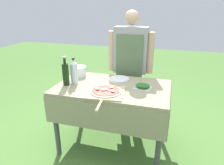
{
  "coord_description": "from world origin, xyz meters",
  "views": [
    {
      "loc": [
        0.55,
        -1.88,
        1.55
      ],
      "look_at": [
        -0.01,
        0.0,
        0.8
      ],
      "focal_mm": 32.0,
      "sensor_mm": 36.0,
      "label": 1
    }
  ],
  "objects_px": {
    "water_bottle": "(74,71)",
    "mixing_tub": "(79,71)",
    "oil_bottle": "(66,74)",
    "herb_container": "(143,86)",
    "person_cook": "(130,61)",
    "prep_table": "(112,96)",
    "pizza_on_peel": "(106,92)",
    "plate_stack": "(119,79)"
  },
  "relations": [
    {
      "from": "water_bottle",
      "to": "person_cook",
      "type": "bearing_deg",
      "value": 49.44
    },
    {
      "from": "person_cook",
      "to": "oil_bottle",
      "type": "distance_m",
      "value": 0.87
    },
    {
      "from": "person_cook",
      "to": "plate_stack",
      "type": "distance_m",
      "value": 0.38
    },
    {
      "from": "prep_table",
      "to": "mixing_tub",
      "type": "height_order",
      "value": "mixing_tub"
    },
    {
      "from": "oil_bottle",
      "to": "mixing_tub",
      "type": "distance_m",
      "value": 0.32
    },
    {
      "from": "person_cook",
      "to": "water_bottle",
      "type": "relative_size",
      "value": 5.37
    },
    {
      "from": "person_cook",
      "to": "prep_table",
      "type": "bearing_deg",
      "value": 81.09
    },
    {
      "from": "herb_container",
      "to": "pizza_on_peel",
      "type": "bearing_deg",
      "value": -144.7
    },
    {
      "from": "herb_container",
      "to": "water_bottle",
      "type": "bearing_deg",
      "value": -175.03
    },
    {
      "from": "pizza_on_peel",
      "to": "oil_bottle",
      "type": "distance_m",
      "value": 0.49
    },
    {
      "from": "oil_bottle",
      "to": "herb_container",
      "type": "height_order",
      "value": "oil_bottle"
    },
    {
      "from": "mixing_tub",
      "to": "plate_stack",
      "type": "xyz_separation_m",
      "value": [
        0.5,
        -0.01,
        -0.05
      ]
    },
    {
      "from": "pizza_on_peel",
      "to": "herb_container",
      "type": "height_order",
      "value": "same"
    },
    {
      "from": "water_bottle",
      "to": "mixing_tub",
      "type": "relative_size",
      "value": 1.65
    },
    {
      "from": "prep_table",
      "to": "pizza_on_peel",
      "type": "relative_size",
      "value": 2.07
    },
    {
      "from": "person_cook",
      "to": "mixing_tub",
      "type": "bearing_deg",
      "value": 30.47
    },
    {
      "from": "pizza_on_peel",
      "to": "oil_bottle",
      "type": "xyz_separation_m",
      "value": [
        -0.47,
        0.09,
        0.11
      ]
    },
    {
      "from": "prep_table",
      "to": "oil_bottle",
      "type": "distance_m",
      "value": 0.55
    },
    {
      "from": "person_cook",
      "to": "water_bottle",
      "type": "bearing_deg",
      "value": 48.37
    },
    {
      "from": "herb_container",
      "to": "person_cook",
      "type": "bearing_deg",
      "value": 114.58
    },
    {
      "from": "person_cook",
      "to": "oil_bottle",
      "type": "relative_size",
      "value": 4.88
    },
    {
      "from": "prep_table",
      "to": "plate_stack",
      "type": "bearing_deg",
      "value": 84.27
    },
    {
      "from": "prep_table",
      "to": "person_cook",
      "type": "bearing_deg",
      "value": 82.16
    },
    {
      "from": "mixing_tub",
      "to": "plate_stack",
      "type": "bearing_deg",
      "value": -1.65
    },
    {
      "from": "prep_table",
      "to": "herb_container",
      "type": "bearing_deg",
      "value": 6.35
    },
    {
      "from": "plate_stack",
      "to": "prep_table",
      "type": "bearing_deg",
      "value": -95.73
    },
    {
      "from": "prep_table",
      "to": "plate_stack",
      "type": "distance_m",
      "value": 0.23
    },
    {
      "from": "oil_bottle",
      "to": "plate_stack",
      "type": "distance_m",
      "value": 0.6
    },
    {
      "from": "prep_table",
      "to": "pizza_on_peel",
      "type": "xyz_separation_m",
      "value": [
        -0.01,
        -0.2,
        0.13
      ]
    },
    {
      "from": "water_bottle",
      "to": "mixing_tub",
      "type": "bearing_deg",
      "value": 103.11
    },
    {
      "from": "water_bottle",
      "to": "herb_container",
      "type": "relative_size",
      "value": 1.51
    },
    {
      "from": "water_bottle",
      "to": "plate_stack",
      "type": "bearing_deg",
      "value": 27.22
    },
    {
      "from": "herb_container",
      "to": "mixing_tub",
      "type": "relative_size",
      "value": 1.09
    },
    {
      "from": "water_bottle",
      "to": "plate_stack",
      "type": "height_order",
      "value": "water_bottle"
    },
    {
      "from": "herb_container",
      "to": "mixing_tub",
      "type": "distance_m",
      "value": 0.82
    },
    {
      "from": "herb_container",
      "to": "mixing_tub",
      "type": "height_order",
      "value": "mixing_tub"
    },
    {
      "from": "water_bottle",
      "to": "mixing_tub",
      "type": "distance_m",
      "value": 0.26
    },
    {
      "from": "oil_bottle",
      "to": "herb_container",
      "type": "relative_size",
      "value": 1.66
    },
    {
      "from": "herb_container",
      "to": "oil_bottle",
      "type": "bearing_deg",
      "value": -170.16
    },
    {
      "from": "prep_table",
      "to": "plate_stack",
      "type": "height_order",
      "value": "plate_stack"
    },
    {
      "from": "pizza_on_peel",
      "to": "water_bottle",
      "type": "height_order",
      "value": "water_bottle"
    },
    {
      "from": "prep_table",
      "to": "oil_bottle",
      "type": "relative_size",
      "value": 3.87
    }
  ]
}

